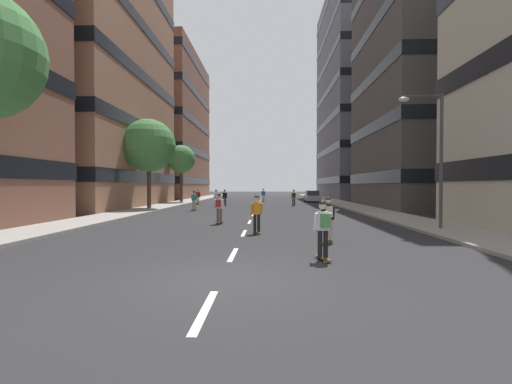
# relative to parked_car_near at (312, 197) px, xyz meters

# --- Properties ---
(ground_plane) EXTENTS (175.17, 175.17, 0.00)m
(ground_plane) POSITION_rel_parked_car_near_xyz_m (-7.05, -9.69, -0.70)
(ground_plane) COLOR #28282B
(sidewalk_left) EXTENTS (3.13, 80.29, 0.14)m
(sidewalk_left) POSITION_rel_parked_car_near_xyz_m (-16.86, -6.05, -0.63)
(sidewalk_left) COLOR #9E9991
(sidewalk_left) RESTS_ON ground_plane
(sidewalk_right) EXTENTS (3.13, 80.29, 0.14)m
(sidewalk_right) POSITION_rel_parked_car_near_xyz_m (2.76, -6.05, -0.63)
(sidewalk_right) COLOR #9E9991
(sidewalk_right) RESTS_ON ground_plane
(lane_markings) EXTENTS (0.16, 67.20, 0.01)m
(lane_markings) POSITION_rel_parked_car_near_xyz_m (-7.05, -8.39, -0.70)
(lane_markings) COLOR silver
(lane_markings) RESTS_ON ground_plane
(building_left_mid) EXTENTS (17.04, 21.32, 35.36)m
(building_left_mid) POSITION_rel_parked_car_near_xyz_m (-26.89, -11.65, 17.07)
(building_left_mid) COLOR #9E6B51
(building_left_mid) RESTS_ON ground_plane
(building_left_far) EXTENTS (17.04, 23.28, 25.31)m
(building_left_far) POSITION_rel_parked_car_near_xyz_m (-26.89, 15.13, 12.05)
(building_left_far) COLOR brown
(building_left_far) RESTS_ON ground_plane
(building_right_mid) EXTENTS (17.04, 16.37, 29.60)m
(building_right_mid) POSITION_rel_parked_car_near_xyz_m (12.79, -11.65, 14.19)
(building_right_mid) COLOR #4C4744
(building_right_mid) RESTS_ON ground_plane
(building_right_far) EXTENTS (17.04, 24.03, 35.83)m
(building_right_far) POSITION_rel_parked_car_near_xyz_m (12.79, 15.13, 17.31)
(building_right_far) COLOR slate
(building_right_far) RESTS_ON ground_plane
(parked_car_near) EXTENTS (1.82, 4.40, 1.52)m
(parked_car_near) POSITION_rel_parked_car_near_xyz_m (0.00, 0.00, 0.00)
(parked_car_near) COLOR #B2B7BF
(parked_car_near) RESTS_ON ground_plane
(street_tree_near) EXTENTS (4.84, 4.84, 8.15)m
(street_tree_near) POSITION_rel_parked_car_near_xyz_m (-16.86, -15.40, 5.15)
(street_tree_near) COLOR #4C3823
(street_tree_near) RESTS_ON sidewalk_left
(street_tree_mid) EXTENTS (3.50, 3.50, 7.15)m
(street_tree_mid) POSITION_rel_parked_car_near_xyz_m (-16.86, -3.49, 4.80)
(street_tree_mid) COLOR #4C3823
(street_tree_mid) RESTS_ON sidewalk_left
(streetlamp_right) EXTENTS (2.13, 0.30, 6.50)m
(streetlamp_right) POSITION_rel_parked_car_near_xyz_m (2.08, -29.82, 3.44)
(streetlamp_right) COLOR #3F3F44
(streetlamp_right) RESTS_ON sidewalk_right
(skater_0) EXTENTS (0.54, 0.91, 1.78)m
(skater_0) POSITION_rel_parked_car_near_xyz_m (-11.36, -10.80, 0.29)
(skater_0) COLOR brown
(skater_0) RESTS_ON ground_plane
(skater_1) EXTENTS (0.56, 0.92, 1.78)m
(skater_1) POSITION_rel_parked_car_near_xyz_m (-3.17, -9.43, 0.32)
(skater_1) COLOR brown
(skater_1) RESTS_ON ground_plane
(skater_2) EXTENTS (0.57, 0.92, 1.78)m
(skater_2) POSITION_rel_parked_car_near_xyz_m (-12.45, -16.66, 0.32)
(skater_2) COLOR brown
(skater_2) RESTS_ON ground_plane
(skater_3) EXTENTS (0.54, 0.91, 1.78)m
(skater_3) POSITION_rel_parked_car_near_xyz_m (-3.58, -33.33, 0.32)
(skater_3) COLOR brown
(skater_3) RESTS_ON ground_plane
(skater_4) EXTENTS (0.56, 0.92, 1.78)m
(skater_4) POSITION_rel_parked_car_near_xyz_m (-8.73, -27.16, 0.32)
(skater_4) COLOR brown
(skater_4) RESTS_ON ground_plane
(skater_5) EXTENTS (0.57, 0.92, 1.78)m
(skater_5) POSITION_rel_parked_car_near_xyz_m (-10.64, -9.45, 0.29)
(skater_5) COLOR brown
(skater_5) RESTS_ON ground_plane
(skater_6) EXTENTS (0.53, 0.90, 1.78)m
(skater_6) POSITION_rel_parked_car_near_xyz_m (-6.58, 0.81, 0.29)
(skater_6) COLOR brown
(skater_6) RESTS_ON ground_plane
(skater_7) EXTENTS (0.57, 0.92, 1.78)m
(skater_7) POSITION_rel_parked_car_near_xyz_m (-6.45, -31.06, 0.29)
(skater_7) COLOR brown
(skater_7) RESTS_ON ground_plane
(skater_8) EXTENTS (0.57, 0.92, 1.78)m
(skater_8) POSITION_rel_parked_car_near_xyz_m (-4.31, -36.71, 0.32)
(skater_8) COLOR brown
(skater_8) RESTS_ON ground_plane
(skater_9) EXTENTS (0.54, 0.91, 1.78)m
(skater_9) POSITION_rel_parked_car_near_xyz_m (-14.03, -7.16, 0.32)
(skater_9) COLOR brown
(skater_9) RESTS_ON ground_plane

